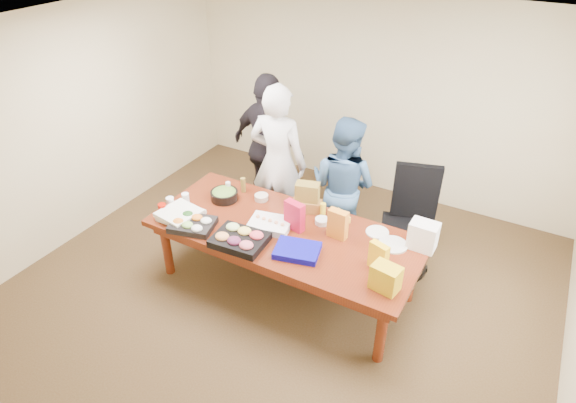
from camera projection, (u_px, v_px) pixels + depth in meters
The scene contains 36 objects.
floor at pixel (285, 285), 5.37m from camera, with size 5.50×5.00×0.02m, color #47301E.
ceiling at pixel (284, 33), 3.90m from camera, with size 5.50×5.00×0.02m, color white.
wall_back at pixel (377, 97), 6.47m from camera, with size 5.50×0.04×2.70m, color beige.
wall_front at pixel (70, 368), 2.80m from camera, with size 5.50×0.04×2.70m, color beige.
wall_left at pixel (84, 122), 5.77m from camera, with size 0.04×5.00×2.70m, color beige.
conference_table at pixel (285, 258), 5.16m from camera, with size 2.80×1.20×0.75m, color #4C1C0F.
office_chair at pixel (406, 226), 5.29m from camera, with size 0.60×0.60×1.19m, color black.
person_center at pixel (278, 163), 5.71m from camera, with size 0.71×0.47×1.94m, color silver.
person_right at pixel (343, 186), 5.52m from camera, with size 0.82×0.64×1.68m, color #365982.
person_left at pixel (269, 148), 6.09m from camera, with size 1.11×0.46×1.90m, color black.
veggie_tray at pixel (193, 225), 4.98m from camera, with size 0.43×0.34×0.07m, color black.
fruit_tray at pixel (240, 240), 4.75m from camera, with size 0.51×0.40×0.08m, color black.
sheet_cake at pixel (270, 224), 4.98m from camera, with size 0.42×0.31×0.07m, color white.
salad_bowl at pixel (224, 195), 5.43m from camera, with size 0.31×0.31×0.10m, color black.
chip_bag_blue at pixel (297, 251), 4.63m from camera, with size 0.42×0.32×0.06m, color #0A099A.
chip_bag_red at pixel (294, 216), 4.90m from camera, with size 0.22×0.09×0.31m, color #B4102F.
chip_bag_yellow at pixel (378, 256), 4.39m from camera, with size 0.18×0.07×0.28m, color yellow.
chip_bag_orange at pixel (338, 224), 4.78m from camera, with size 0.20×0.09×0.31m, color orange.
mayo_jar at pixel (310, 204), 5.24m from camera, with size 0.09×0.09×0.15m, color silver.
mustard_bottle at pixel (323, 210), 5.11m from camera, with size 0.06×0.06×0.17m, color gold.
dressing_bottle at pixel (243, 185), 5.55m from camera, with size 0.06×0.06×0.18m, color olive.
ranch_bottle at pixel (228, 189), 5.48m from camera, with size 0.06×0.06×0.17m, color silver.
banana_bunch at pixel (340, 217), 5.09m from camera, with size 0.21×0.13×0.07m, color yellow.
bread_loaf at pixel (307, 206), 5.22m from camera, with size 0.32×0.14×0.13m, color brown.
kraft_bag at pixel (307, 197), 5.19m from camera, with size 0.25×0.14×0.33m, color olive.
red_cup at pixel (162, 209), 5.19m from camera, with size 0.09×0.09×0.11m, color #A60D00.
clear_cup_a at pixel (170, 202), 5.29m from camera, with size 0.09×0.09×0.12m, color white.
clear_cup_b at pixel (186, 198), 5.37m from camera, with size 0.08×0.08×0.11m, color white.
pizza_box_lower at pixel (181, 215), 5.15m from camera, with size 0.38×0.38×0.04m, color silver.
pizza_box_upper at pixel (179, 213), 5.10m from camera, with size 0.38×0.38×0.04m, color white.
plate_a at pixel (393, 245), 4.74m from camera, with size 0.29×0.29×0.02m, color silver.
plate_b at pixel (377, 232), 4.92m from camera, with size 0.23×0.23×0.01m, color silver.
dip_bowl_a at pixel (322, 221), 5.04m from camera, with size 0.14×0.14×0.06m, color silver.
dip_bowl_b at pixel (261, 197), 5.43m from camera, with size 0.15×0.15×0.06m, color beige.
grocery_bag_white at pixel (423, 236), 4.64m from camera, with size 0.26×0.19×0.28m, color white.
grocery_bag_yellow at pixel (386, 278), 4.17m from camera, with size 0.24×0.17×0.24m, color gold.
Camera 1 is at (2.00, -3.48, 3.68)m, focal length 30.25 mm.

